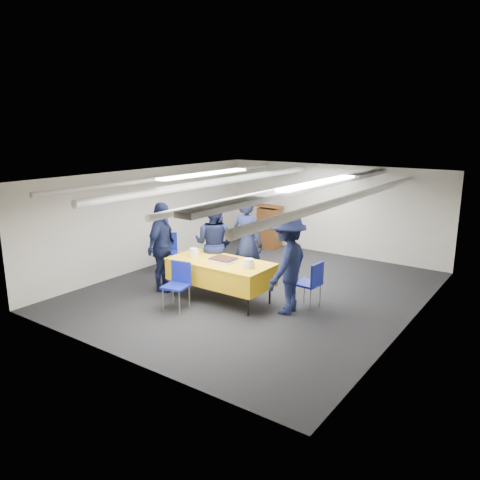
# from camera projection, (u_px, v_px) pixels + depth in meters

# --- Properties ---
(ground) EXTENTS (7.00, 7.00, 0.00)m
(ground) POSITION_uv_depth(u_px,v_px,m) (257.00, 290.00, 9.47)
(ground) COLOR black
(ground) RESTS_ON ground
(room_shell) EXTENTS (6.00, 7.00, 2.30)m
(room_shell) POSITION_uv_depth(u_px,v_px,m) (272.00, 200.00, 9.31)
(room_shell) COLOR beige
(room_shell) RESTS_ON ground
(serving_table) EXTENTS (2.00, 0.96, 0.77)m
(serving_table) POSITION_uv_depth(u_px,v_px,m) (220.00, 272.00, 8.84)
(serving_table) COLOR black
(serving_table) RESTS_ON ground
(sheet_cake) EXTENTS (0.48, 0.37, 0.09)m
(sheet_cake) POSITION_uv_depth(u_px,v_px,m) (223.00, 260.00, 8.71)
(sheet_cake) COLOR white
(sheet_cake) RESTS_ON serving_table
(plate_stack_left) EXTENTS (0.20, 0.20, 0.16)m
(plate_stack_left) POSITION_uv_depth(u_px,v_px,m) (194.00, 253.00, 9.08)
(plate_stack_left) COLOR white
(plate_stack_left) RESTS_ON serving_table
(plate_stack_right) EXTENTS (0.23, 0.23, 0.16)m
(plate_stack_right) POSITION_uv_depth(u_px,v_px,m) (248.00, 264.00, 8.35)
(plate_stack_right) COLOR white
(plate_stack_right) RESTS_ON serving_table
(podium) EXTENTS (0.62, 0.53, 1.25)m
(podium) POSITION_uv_depth(u_px,v_px,m) (269.00, 226.00, 12.64)
(podium) COLOR brown
(podium) RESTS_ON ground
(chair_near) EXTENTS (0.49, 0.49, 0.87)m
(chair_near) POSITION_uv_depth(u_px,v_px,m) (178.00, 281.00, 8.41)
(chair_near) COLOR gray
(chair_near) RESTS_ON ground
(chair_right) EXTENTS (0.45, 0.45, 0.87)m
(chair_right) POSITION_uv_depth(u_px,v_px,m) (312.00, 280.00, 8.43)
(chair_right) COLOR gray
(chair_right) RESTS_ON ground
(chair_left) EXTENTS (0.59, 0.59, 0.87)m
(chair_left) POSITION_uv_depth(u_px,v_px,m) (168.00, 248.00, 10.65)
(chair_left) COLOR gray
(chair_left) RESTS_ON ground
(sailor_a) EXTENTS (0.74, 0.52, 1.94)m
(sailor_a) POSITION_uv_depth(u_px,v_px,m) (247.00, 244.00, 9.27)
(sailor_a) COLOR black
(sailor_a) RESTS_ON ground
(sailor_b) EXTENTS (1.00, 0.86, 1.80)m
(sailor_b) POSITION_uv_depth(u_px,v_px,m) (214.00, 244.00, 9.53)
(sailor_b) COLOR black
(sailor_b) RESTS_ON ground
(sailor_c) EXTENTS (0.76, 1.14, 1.79)m
(sailor_c) POSITION_uv_depth(u_px,v_px,m) (162.00, 247.00, 9.30)
(sailor_c) COLOR black
(sailor_c) RESTS_ON ground
(sailor_d) EXTENTS (0.78, 1.22, 1.79)m
(sailor_d) POSITION_uv_depth(u_px,v_px,m) (287.00, 264.00, 8.16)
(sailor_d) COLOR black
(sailor_d) RESTS_ON ground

